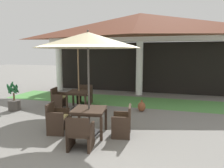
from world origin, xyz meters
name	(u,v)px	position (x,y,z in m)	size (l,w,h in m)	color
ground_plane	(88,153)	(0.00, 0.00, 0.00)	(60.00, 60.00, 0.00)	gray
background_pavilion	(140,31)	(0.00, 7.31, 3.47)	(11.16, 3.14, 4.39)	white
lawn_strip	(133,101)	(0.00, 5.51, 0.00)	(12.96, 2.25, 0.01)	#519347
patio_table_near_foreground	(89,112)	(-0.42, 1.11, 0.65)	(1.05, 1.05, 0.75)	#38281E
patio_umbrella_near_foreground	(88,41)	(-0.42, 1.11, 2.64)	(2.87, 2.87, 2.93)	#2D2D2D
patio_chair_near_foreground_south	(80,134)	(-0.25, 0.17, 0.39)	(0.66, 0.66, 0.85)	#38281E
patio_chair_near_foreground_west	(57,119)	(-1.36, 0.95, 0.42)	(0.60, 0.65, 0.88)	#38281E
patio_chair_near_foreground_east	(123,122)	(0.53, 1.28, 0.40)	(0.61, 0.69, 0.87)	#38281E
patio_table_mid_left	(79,94)	(-1.94, 3.63, 0.63)	(0.96, 0.96, 0.73)	#38281E
patio_umbrella_mid_left	(78,44)	(-1.94, 3.63, 2.68)	(2.31, 2.31, 2.95)	#2D2D2D
patio_chair_mid_left_west	(59,98)	(-2.84, 3.50, 0.39)	(0.58, 0.67, 0.84)	#38281E
patio_chair_mid_left_north	(85,94)	(-2.07, 4.52, 0.42)	(0.69, 0.62, 0.83)	#38281E
potted_palm_left_edge	(14,102)	(-4.32, 2.58, 0.36)	(0.55, 0.58, 1.19)	#47423D
terracotta_urn	(142,107)	(0.66, 3.90, 0.20)	(0.31, 0.31, 0.46)	brown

